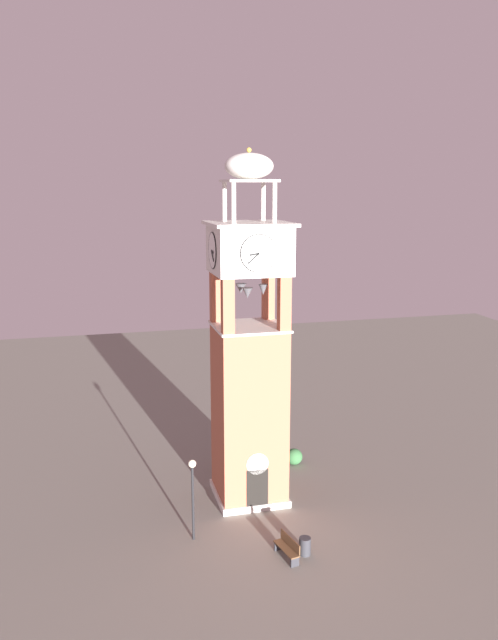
# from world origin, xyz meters

# --- Properties ---
(ground) EXTENTS (80.00, 80.00, 0.00)m
(ground) POSITION_xyz_m (0.00, 0.00, 0.00)
(ground) COLOR gray
(clock_tower) EXTENTS (3.92, 3.92, 17.73)m
(clock_tower) POSITION_xyz_m (0.00, -0.00, 7.10)
(clock_tower) COLOR #AD5B42
(clock_tower) RESTS_ON ground
(park_bench) EXTENTS (0.78, 1.66, 0.95)m
(park_bench) POSITION_xyz_m (0.23, -5.90, 0.48)
(park_bench) COLOR brown
(park_bench) RESTS_ON ground
(lamp_post) EXTENTS (0.36, 0.36, 3.92)m
(lamp_post) POSITION_xyz_m (-3.51, -3.41, 2.71)
(lamp_post) COLOR black
(lamp_post) RESTS_ON ground
(trash_bin) EXTENTS (0.52, 0.52, 0.80)m
(trash_bin) POSITION_xyz_m (1.05, -5.85, 0.40)
(trash_bin) COLOR #2D2D33
(trash_bin) RESTS_ON ground
(shrub_near_entry) EXTENTS (1.06, 1.06, 0.63)m
(shrub_near_entry) POSITION_xyz_m (2.18, 4.36, 0.32)
(shrub_near_entry) COLOR #336638
(shrub_near_entry) RESTS_ON ground
(shrub_left_of_tower) EXTENTS (0.98, 0.98, 0.94)m
(shrub_left_of_tower) POSITION_xyz_m (3.53, 3.15, 0.47)
(shrub_left_of_tower) COLOR #336638
(shrub_left_of_tower) RESTS_ON ground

